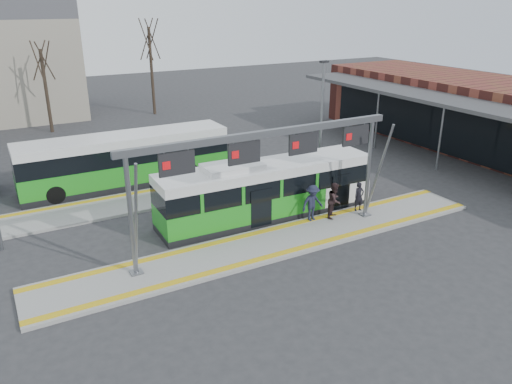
% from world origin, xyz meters
% --- Properties ---
extents(ground, '(120.00, 120.00, 0.00)m').
position_xyz_m(ground, '(0.00, 0.00, 0.00)').
color(ground, '#2D2D30').
rests_on(ground, ground).
extents(platform_main, '(22.00, 3.00, 0.15)m').
position_xyz_m(platform_main, '(0.00, 0.00, 0.07)').
color(platform_main, gray).
rests_on(platform_main, ground).
extents(platform_second, '(20.00, 3.00, 0.15)m').
position_xyz_m(platform_second, '(-4.00, 8.00, 0.07)').
color(platform_second, gray).
rests_on(platform_second, ground).
extents(tactile_main, '(22.00, 2.65, 0.02)m').
position_xyz_m(tactile_main, '(0.00, 0.00, 0.16)').
color(tactile_main, gold).
rests_on(tactile_main, platform_main).
extents(tactile_second, '(20.00, 0.35, 0.02)m').
position_xyz_m(tactile_second, '(-4.00, 9.15, 0.16)').
color(tactile_second, gold).
rests_on(tactile_second, platform_second).
extents(gantry, '(13.00, 1.68, 5.20)m').
position_xyz_m(gantry, '(-0.35, 0.25, 4.30)').
color(gantry, slate).
rests_on(gantry, platform_main).
extents(station_building, '(11.50, 32.00, 5.00)m').
position_xyz_m(station_building, '(21.83, 4.00, 2.53)').
color(station_building, maroon).
rests_on(station_building, ground).
extents(hero_bus, '(11.45, 2.71, 3.13)m').
position_xyz_m(hero_bus, '(1.13, 2.94, 1.43)').
color(hero_bus, black).
rests_on(hero_bus, ground).
extents(bg_bus_green, '(12.32, 2.64, 3.08)m').
position_xyz_m(bg_bus_green, '(-3.77, 11.28, 1.52)').
color(bg_bus_green, black).
rests_on(bg_bus_green, ground).
extents(passenger_a, '(0.60, 0.42, 1.55)m').
position_xyz_m(passenger_a, '(5.60, 0.96, 0.93)').
color(passenger_a, black).
rests_on(passenger_a, platform_main).
extents(passenger_b, '(1.13, 1.09, 1.84)m').
position_xyz_m(passenger_b, '(3.95, 0.89, 1.07)').
color(passenger_b, black).
rests_on(passenger_b, platform_main).
extents(passenger_c, '(1.23, 0.73, 1.87)m').
position_xyz_m(passenger_c, '(2.73, 1.10, 1.09)').
color(passenger_c, '#1C1F33').
rests_on(passenger_c, platform_main).
extents(tree_left, '(1.40, 1.40, 7.75)m').
position_xyz_m(tree_left, '(-5.83, 27.22, 5.88)').
color(tree_left, '#382B21').
rests_on(tree_left, ground).
extents(tree_mid, '(1.40, 1.40, 9.28)m').
position_xyz_m(tree_mid, '(4.14, 29.95, 7.04)').
color(tree_mid, '#382B21').
rests_on(tree_mid, ground).
extents(lamp_east, '(0.50, 0.25, 7.35)m').
position_xyz_m(lamp_east, '(6.42, 5.61, 3.92)').
color(lamp_east, slate).
rests_on(lamp_east, ground).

